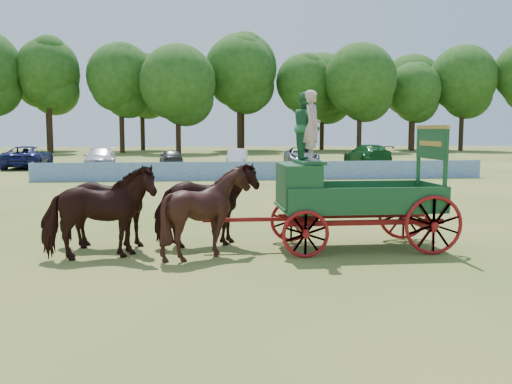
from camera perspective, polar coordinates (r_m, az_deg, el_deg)
The scene contains 9 objects.
ground at distance 15.43m, azimuth 12.85°, elevation -4.69°, with size 160.00×160.00×0.00m, color olive.
horse_lead_left at distance 13.14m, azimuth -15.46°, elevation -2.06°, with size 1.12×2.46×2.08m, color black.
horse_lead_right at distance 14.22m, azimuth -14.76°, elevation -1.42°, with size 1.12×2.46×2.08m, color black.
horse_wheel_left at distance 12.97m, azimuth -4.93°, elevation -1.95°, with size 1.68×1.89×2.09m, color black.
horse_wheel_right at distance 14.06m, azimuth -5.04°, elevation -1.32°, with size 1.12×2.46×2.08m, color black.
farm_dray at distance 13.85m, azimuth 7.24°, elevation 1.26°, with size 6.00×2.00×3.79m.
sponsor_banner at distance 32.63m, azimuth 0.81°, elevation 2.15°, with size 26.00×0.08×1.05m, color #1B3D94.
parked_cars at distance 44.48m, azimuth -10.31°, elevation 3.48°, with size 37.53×7.60×1.64m.
treeline at distance 74.34m, azimuth -5.18°, elevation 11.34°, with size 89.77×22.08×15.98m.
Camera 1 is at (-5.01, -14.30, 2.91)m, focal length 40.00 mm.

